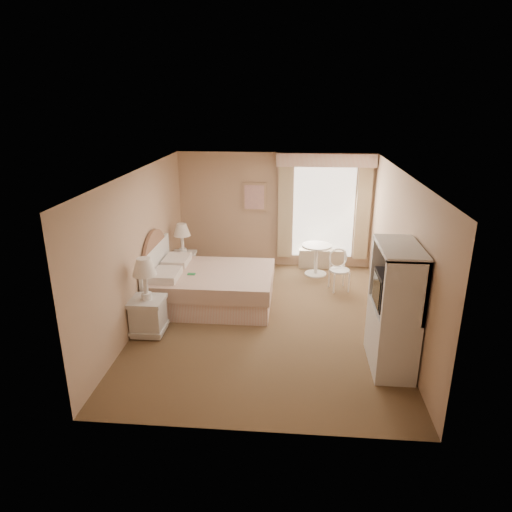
# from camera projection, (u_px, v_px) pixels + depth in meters

# --- Properties ---
(room) EXTENTS (4.21, 5.51, 2.51)m
(room) POSITION_uv_depth(u_px,v_px,m) (267.00, 250.00, 7.35)
(room) COLOR brown
(room) RESTS_ON ground
(window) EXTENTS (2.05, 0.22, 2.51)m
(window) POSITION_uv_depth(u_px,v_px,m) (324.00, 208.00, 9.73)
(window) COLOR white
(window) RESTS_ON room
(framed_art) EXTENTS (0.52, 0.04, 0.62)m
(framed_art) POSITION_uv_depth(u_px,v_px,m) (254.00, 197.00, 9.84)
(framed_art) COLOR tan
(framed_art) RESTS_ON room
(bed) EXTENTS (2.14, 1.67, 1.48)m
(bed) POSITION_uv_depth(u_px,v_px,m) (207.00, 286.00, 8.26)
(bed) COLOR #DDA190
(bed) RESTS_ON room
(nightstand_near) EXTENTS (0.52, 0.52, 1.26)m
(nightstand_near) POSITION_uv_depth(u_px,v_px,m) (147.00, 307.00, 7.16)
(nightstand_near) COLOR silver
(nightstand_near) RESTS_ON room
(nightstand_far) EXTENTS (0.48, 0.48, 1.16)m
(nightstand_far) POSITION_uv_depth(u_px,v_px,m) (183.00, 258.00, 9.41)
(nightstand_far) COLOR silver
(nightstand_far) RESTS_ON room
(round_table) EXTENTS (0.62, 0.62, 0.66)m
(round_table) POSITION_uv_depth(u_px,v_px,m) (316.00, 255.00, 9.63)
(round_table) COLOR white
(round_table) RESTS_ON room
(cafe_chair) EXTENTS (0.47, 0.47, 0.81)m
(cafe_chair) POSITION_uv_depth(u_px,v_px,m) (339.00, 266.00, 8.89)
(cafe_chair) COLOR white
(cafe_chair) RESTS_ON room
(armoire) EXTENTS (0.53, 1.07, 1.77)m
(armoire) POSITION_uv_depth(u_px,v_px,m) (393.00, 318.00, 6.23)
(armoire) COLOR silver
(armoire) RESTS_ON room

